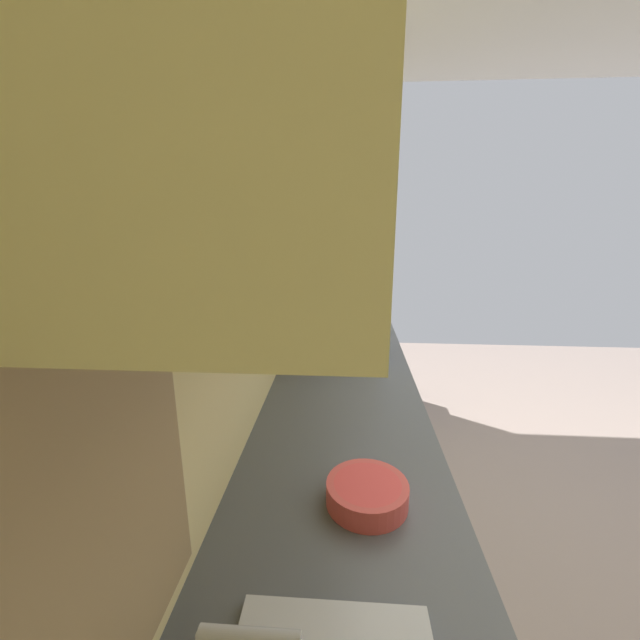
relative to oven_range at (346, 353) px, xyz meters
name	(u,v)px	position (x,y,z in m)	size (l,w,h in m)	color
ground_plane	(584,542)	(-1.38, -1.20, -0.47)	(6.18, 6.18, 0.00)	gray
wall_back	(264,277)	(-1.38, 0.37, 0.85)	(3.98, 0.12, 2.63)	#E1C980
counter_run	(339,521)	(-1.82, 0.02, -0.01)	(2.98, 0.61, 0.90)	beige
upper_cabinets	(302,126)	(-1.82, 0.15, 1.37)	(2.03, 0.33, 0.69)	#F1ECA8
window_back_wall	(66,554)	(-2.75, 0.30, 0.77)	(0.52, 0.02, 0.54)	#997A4C
oven_range	(346,353)	(0.00, 0.00, 0.00)	(0.67, 0.64, 1.08)	#B7BABF
microwave	(340,320)	(-1.11, 0.04, 0.59)	(0.49, 0.39, 0.30)	white
bowl	(367,492)	(-2.25, -0.05, 0.47)	(0.20, 0.20, 0.06)	#D84C47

